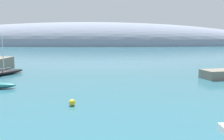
% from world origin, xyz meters
% --- Properties ---
extents(distant_ridge, '(314.63, 70.56, 38.65)m').
position_xyz_m(distant_ridge, '(-21.44, 192.37, 0.00)').
color(distant_ridge, gray).
rests_on(distant_ridge, ground).
extents(sailboat_black_mid_mooring, '(5.57, 8.38, 7.32)m').
position_xyz_m(sailboat_black_mid_mooring, '(-19.68, 35.87, 0.48)').
color(sailboat_black_mid_mooring, black).
rests_on(sailboat_black_mid_mooring, water).
extents(mooring_buoy_yellow, '(0.68, 0.68, 0.68)m').
position_xyz_m(mooring_buoy_yellow, '(-3.75, 16.70, 0.34)').
color(mooring_buoy_yellow, yellow).
rests_on(mooring_buoy_yellow, water).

